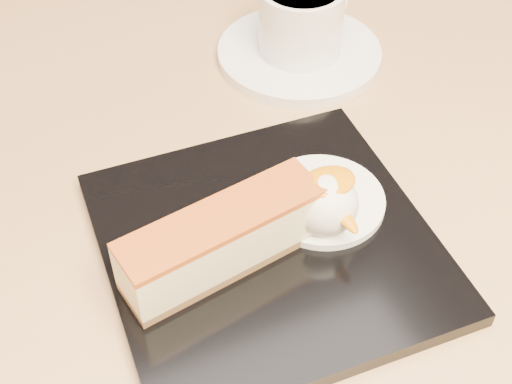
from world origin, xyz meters
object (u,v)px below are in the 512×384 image
table (246,295)px  saucer (299,53)px  dessert_plate (268,245)px  ice_cream_scoop (325,203)px  cheesecake (223,239)px  coffee_cup (302,18)px

table → saucer: bearing=48.4°
dessert_plate → ice_cream_scoop: 0.05m
dessert_plate → ice_cream_scoop: (0.04, -0.01, 0.03)m
table → cheesecake: 0.21m
table → cheesecake: bearing=-122.1°
cheesecake → coffee_cup: (0.16, 0.20, 0.01)m
saucer → ice_cream_scoop: bearing=-112.5°
dessert_plate → coffee_cup: coffee_cup is taller
dessert_plate → ice_cream_scoop: bearing=-7.1°
cheesecake → coffee_cup: size_ratio=1.45×
ice_cream_scoop → saucer: size_ratio=0.30×
ice_cream_scoop → saucer: bearing=67.5°
saucer → coffee_cup: size_ratio=1.52×
dessert_plate → saucer: size_ratio=1.47×
table → ice_cream_scoop: size_ratio=17.51×
cheesecake → saucer: cheesecake is taller
saucer → coffee_cup: bearing=19.8°
ice_cream_scoop → coffee_cup: 0.22m
saucer → dessert_plate: bearing=-122.2°
cheesecake → coffee_cup: 0.26m
dessert_plate → cheesecake: bearing=-171.9°
table → saucer: (0.11, 0.12, 0.16)m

